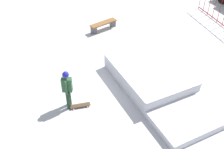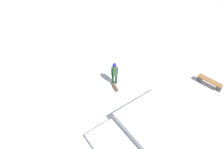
{
  "view_description": "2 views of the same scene",
  "coord_description": "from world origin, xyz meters",
  "px_view_note": "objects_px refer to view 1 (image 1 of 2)",
  "views": [
    {
      "loc": [
        8.88,
        -3.84,
        7.85
      ],
      "look_at": [
        0.64,
        -1.09,
        0.9
      ],
      "focal_mm": 44.22,
      "sensor_mm": 36.0,
      "label": 1
    },
    {
      "loc": [
        5.74,
        5.76,
        9.88
      ],
      "look_at": [
        1.19,
        -2.85,
        1.0
      ],
      "focal_mm": 33.64,
      "sensor_mm": 36.0,
      "label": 2
    }
  ],
  "objects_px": {
    "skate_ramp": "(155,81)",
    "park_bench": "(103,24)",
    "skateboard": "(80,105)",
    "skater": "(67,87)"
  },
  "relations": [
    {
      "from": "skateboard",
      "to": "park_bench",
      "type": "relative_size",
      "value": 0.49
    },
    {
      "from": "skate_ramp",
      "to": "skateboard",
      "type": "distance_m",
      "value": 3.32
    },
    {
      "from": "skate_ramp",
      "to": "park_bench",
      "type": "xyz_separation_m",
      "value": [
        -5.41,
        -0.63,
        0.04
      ]
    },
    {
      "from": "skateboard",
      "to": "skater",
      "type": "bearing_deg",
      "value": 159.76
    },
    {
      "from": "skater",
      "to": "skateboard",
      "type": "relative_size",
      "value": 2.12
    },
    {
      "from": "skate_ramp",
      "to": "park_bench",
      "type": "height_order",
      "value": "skate_ramp"
    },
    {
      "from": "skater",
      "to": "skateboard",
      "type": "bearing_deg",
      "value": -4.81
    },
    {
      "from": "park_bench",
      "to": "skater",
      "type": "bearing_deg",
      "value": -29.7
    },
    {
      "from": "skater",
      "to": "park_bench",
      "type": "xyz_separation_m",
      "value": [
        -5.38,
        3.07,
        -0.65
      ]
    },
    {
      "from": "skateboard",
      "to": "park_bench",
      "type": "distance_m",
      "value": 6.18
    }
  ]
}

